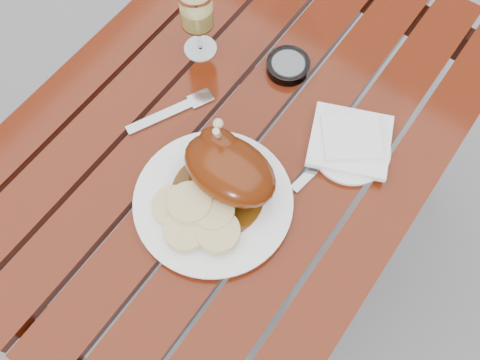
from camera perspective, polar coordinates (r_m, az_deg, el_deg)
name	(u,v)px	position (r m, az deg, el deg)	size (l,w,h in m)	color
ground	(237,243)	(1.80, -0.31, -6.70)	(60.00, 60.00, 0.00)	slate
table	(236,198)	(1.45, -0.38, -1.92)	(0.80, 1.20, 0.75)	#5F1E0B
dinner_plate	(213,202)	(1.03, -2.87, -2.35)	(0.31, 0.31, 0.02)	white
roast_duck	(228,167)	(0.99, -1.33, 1.36)	(0.19, 0.19, 0.14)	#4F2B09
bread_dumplings	(196,216)	(0.99, -4.73, -3.87)	(0.18, 0.14, 0.03)	#E1CF89
wine_glass	(198,22)	(1.17, -4.52, 16.42)	(0.07, 0.07, 0.17)	#DBC763
side_plate	(351,150)	(1.10, 11.72, 3.14)	(0.16, 0.16, 0.01)	white
napkin	(350,141)	(1.10, 11.67, 4.12)	(0.16, 0.15, 0.01)	white
ashtray	(288,66)	(1.19, 5.14, 12.04)	(0.09, 0.09, 0.02)	#B2B7BC
fork	(167,114)	(1.14, -7.85, 7.00)	(0.02, 0.18, 0.01)	gray
knife	(326,158)	(1.09, 9.21, 2.34)	(0.02, 0.20, 0.01)	gray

